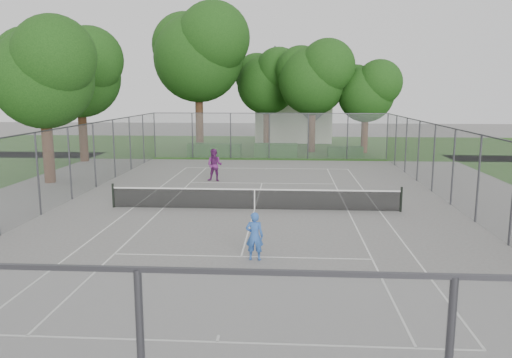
# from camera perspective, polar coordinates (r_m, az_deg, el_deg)

# --- Properties ---
(ground) EXTENTS (120.00, 120.00, 0.00)m
(ground) POSITION_cam_1_polar(r_m,az_deg,el_deg) (22.17, -0.17, -3.51)
(ground) COLOR slate
(ground) RESTS_ON ground
(grass_far) EXTENTS (60.00, 20.00, 0.00)m
(grass_far) POSITION_cam_1_polar(r_m,az_deg,el_deg) (47.81, 1.91, 3.81)
(grass_far) COLOR #214914
(grass_far) RESTS_ON ground
(court_markings) EXTENTS (11.03, 23.83, 0.01)m
(court_markings) POSITION_cam_1_polar(r_m,az_deg,el_deg) (22.17, -0.17, -3.49)
(court_markings) COLOR silver
(court_markings) RESTS_ON ground
(tennis_net) EXTENTS (12.87, 0.10, 1.10)m
(tennis_net) POSITION_cam_1_polar(r_m,az_deg,el_deg) (22.06, -0.17, -2.22)
(tennis_net) COLOR black
(tennis_net) RESTS_ON ground
(perimeter_fence) EXTENTS (18.08, 34.08, 3.52)m
(perimeter_fence) POSITION_cam_1_polar(r_m,az_deg,el_deg) (21.82, -0.17, 1.12)
(perimeter_fence) COLOR #38383D
(perimeter_fence) RESTS_ON ground
(tree_far_left) EXTENTS (8.72, 7.96, 12.54)m
(tree_far_left) POSITION_cam_1_polar(r_m,az_deg,el_deg) (44.17, -6.52, 14.43)
(tree_far_left) COLOR #3D2316
(tree_far_left) RESTS_ON ground
(tree_far_midleft) EXTENTS (6.31, 5.76, 9.08)m
(tree_far_midleft) POSITION_cam_1_polar(r_m,az_deg,el_deg) (46.61, 1.34, 11.33)
(tree_far_midleft) COLOR #3D2316
(tree_far_midleft) RESTS_ON ground
(tree_far_midright) EXTENTS (6.56, 5.99, 9.43)m
(tree_far_midright) POSITION_cam_1_polar(r_m,az_deg,el_deg) (42.88, 6.63, 11.70)
(tree_far_midright) COLOR #3D2316
(tree_far_midright) RESTS_ON ground
(tree_far_right) EXTENTS (5.38, 4.91, 7.74)m
(tree_far_right) POSITION_cam_1_polar(r_m,az_deg,el_deg) (43.04, 12.58, 9.97)
(tree_far_right) COLOR #3D2316
(tree_far_right) RESTS_ON ground
(tree_side_back) EXTENTS (6.75, 6.16, 9.70)m
(tree_side_back) POSITION_cam_1_polar(r_m,az_deg,el_deg) (39.06, -19.47, 11.65)
(tree_side_back) COLOR #3D2316
(tree_side_back) RESTS_ON ground
(tree_side_front) EXTENTS (6.41, 5.85, 9.22)m
(tree_side_front) POSITION_cam_1_polar(r_m,az_deg,el_deg) (30.53, -23.15, 11.39)
(tree_side_front) COLOR #3D2316
(tree_side_front) RESTS_ON ground
(hedge_left) EXTENTS (4.23, 1.27, 1.06)m
(hedge_left) POSITION_cam_1_polar(r_m,az_deg,el_deg) (39.99, -4.77, 3.32)
(hedge_left) COLOR #194315
(hedge_left) RESTS_ON ground
(hedge_mid) EXTENTS (3.40, 0.97, 1.07)m
(hedge_mid) POSITION_cam_1_polar(r_m,az_deg,el_deg) (39.71, 2.28, 3.30)
(hedge_mid) COLOR #194315
(hedge_mid) RESTS_ON ground
(hedge_right) EXTENTS (2.76, 1.01, 0.83)m
(hedge_right) POSITION_cam_1_polar(r_m,az_deg,el_deg) (40.35, 10.14, 3.09)
(hedge_right) COLOR #194315
(hedge_right) RESTS_ON ground
(house) EXTENTS (7.63, 5.91, 9.50)m
(house) POSITION_cam_1_polar(r_m,az_deg,el_deg) (52.58, 4.30, 8.53)
(house) COLOR silver
(house) RESTS_ON ground
(girl_player) EXTENTS (0.58, 0.40, 1.52)m
(girl_player) POSITION_cam_1_polar(r_m,az_deg,el_deg) (15.53, -0.17, -6.54)
(girl_player) COLOR #3160B7
(girl_player) RESTS_ON ground
(woman_player) EXTENTS (1.03, 0.87, 1.89)m
(woman_player) POSITION_cam_1_polar(r_m,az_deg,el_deg) (29.02, -4.76, 1.59)
(woman_player) COLOR #682266
(woman_player) RESTS_ON ground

